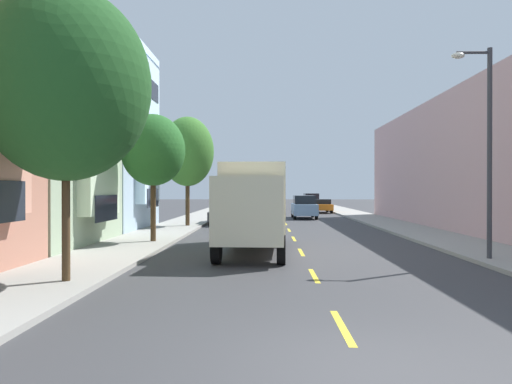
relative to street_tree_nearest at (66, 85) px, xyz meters
The scene contains 16 objects.
ground_plane 25.91m from the street_tree_nearest, 75.41° to the left, with size 160.00×160.00×0.00m, color #38383A.
sidewalk_left 23.15m from the street_tree_nearest, 91.77° to the left, with size 3.20×120.00×0.14m, color #99968E.
sidewalk_right 26.79m from the street_tree_nearest, 59.14° to the left, with size 3.20×120.00×0.14m, color #99968E.
lane_centerline_dashes 20.77m from the street_tree_nearest, 71.47° to the left, with size 0.14×47.20×0.01m.
townhouse_third_powder_blue 18.10m from the street_tree_nearest, 115.44° to the left, with size 11.76×8.00×11.17m.
street_tree_nearest is the anchor object (origin of this frame).
street_tree_second 9.23m from the street_tree_nearest, 90.00° to the left, with size 2.84×2.84×5.65m.
street_tree_third 18.37m from the street_tree_nearest, 90.00° to the left, with size 3.36×3.36×6.94m.
street_lamp 13.07m from the street_tree_nearest, 18.64° to the left, with size 1.35×0.28×7.02m.
delivery_box_truck 8.97m from the street_tree_nearest, 56.74° to the left, with size 2.71×8.28×3.42m.
parked_sedan_orange 39.51m from the street_tree_nearest, 74.04° to the left, with size 1.90×4.54×1.43m.
parked_wagon_charcoal 21.74m from the street_tree_nearest, 84.34° to the left, with size 1.85×4.71×1.50m.
parked_wagon_forest 47.10m from the street_tree_nearest, 87.54° to the left, with size 1.84×4.71×1.50m.
parked_sedan_white 33.43m from the street_tree_nearest, 86.42° to the left, with size 1.90×4.54×1.43m.
parked_suv_red 50.23m from the street_tree_nearest, 77.62° to the left, with size 2.05×4.84×1.93m.
moving_sky_sedan 29.56m from the street_tree_nearest, 73.73° to the left, with size 1.95×4.80×1.93m.
Camera 1 is at (-1.34, -6.44, 2.44)m, focal length 33.33 mm.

